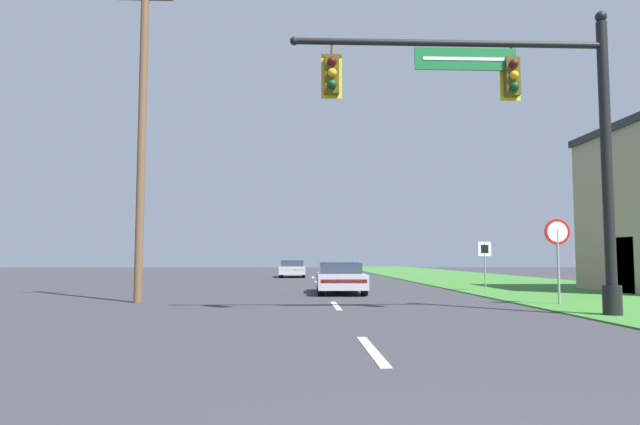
{
  "coord_description": "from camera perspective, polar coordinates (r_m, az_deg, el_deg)",
  "views": [
    {
      "loc": [
        -1.13,
        -2.71,
        1.4
      ],
      "look_at": [
        0.0,
        25.55,
        3.65
      ],
      "focal_mm": 32.0,
      "sensor_mm": 36.0,
      "label": 1
    }
  ],
  "objects": [
    {
      "name": "car_ahead",
      "position": [
        22.81,
        2.03,
        -6.54
      ],
      "size": [
        1.92,
        4.7,
        1.19
      ],
      "color": "black",
      "rests_on": "ground"
    },
    {
      "name": "signal_mast",
      "position": [
        14.89,
        20.21,
        7.78
      ],
      "size": [
        7.95,
        0.47,
        7.48
      ],
      "color": "black",
      "rests_on": "grass_verge_right"
    },
    {
      "name": "grass_verge_right",
      "position": [
        34.74,
        17.39,
        -6.61
      ],
      "size": [
        10.0,
        110.0,
        0.04
      ],
      "color": "#38752D",
      "rests_on": "ground"
    },
    {
      "name": "utility_pole_near",
      "position": [
        19.29,
        -17.37,
        8.05
      ],
      "size": [
        1.8,
        0.26,
        10.75
      ],
      "color": "brown",
      "rests_on": "ground"
    },
    {
      "name": "route_sign_post",
      "position": [
        24.94,
        16.15,
        -4.07
      ],
      "size": [
        0.55,
        0.06,
        2.03
      ],
      "color": "gray",
      "rests_on": "grass_verge_right"
    },
    {
      "name": "road_center_line",
      "position": [
        24.77,
        0.33,
        -7.77
      ],
      "size": [
        0.16,
        34.8,
        0.01
      ],
      "color": "silver",
      "rests_on": "ground"
    },
    {
      "name": "far_car",
      "position": [
        41.55,
        -2.79,
        -5.63
      ],
      "size": [
        1.82,
        4.69,
        1.19
      ],
      "color": "black",
      "rests_on": "ground"
    },
    {
      "name": "stop_sign",
      "position": [
        18.27,
        22.66,
        -2.74
      ],
      "size": [
        0.76,
        0.07,
        2.5
      ],
      "color": "gray",
      "rests_on": "grass_verge_right"
    }
  ]
}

